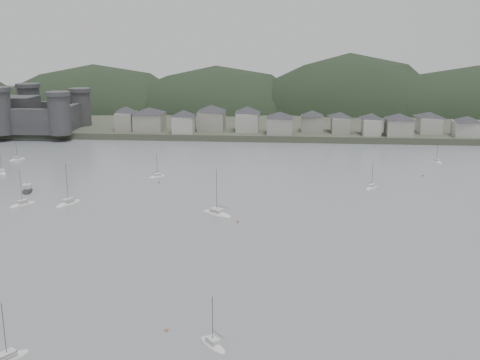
{
  "coord_description": "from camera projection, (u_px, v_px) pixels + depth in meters",
  "views": [
    {
      "loc": [
        14.5,
        -92.72,
        48.6
      ],
      "look_at": [
        0.0,
        75.0,
        6.0
      ],
      "focal_mm": 43.24,
      "sensor_mm": 36.0,
      "label": 1
    }
  ],
  "objects": [
    {
      "name": "castle",
      "position": [
        15.0,
        113.0,
        283.68
      ],
      "size": [
        66.0,
        43.0,
        20.0
      ],
      "color": "#323235",
      "rests_on": "far_shore_land"
    },
    {
      "name": "waterfront_town",
      "position": [
        366.0,
        121.0,
        273.42
      ],
      "size": [
        451.48,
        28.46,
        12.92
      ],
      "color": "gray",
      "rests_on": "far_shore_land"
    },
    {
      "name": "ground",
      "position": [
        204.0,
        316.0,
        102.69
      ],
      "size": [
        900.0,
        900.0,
        0.0
      ],
      "primitive_type": "plane",
      "color": "slate",
      "rests_on": "ground"
    },
    {
      "name": "motor_launch_far",
      "position": [
        27.0,
        190.0,
        183.83
      ],
      "size": [
        5.72,
        9.05,
        4.02
      ],
      "rotation": [
        0.0,
        0.0,
        3.48
      ],
      "color": "black",
      "rests_on": "ground"
    },
    {
      "name": "far_shore_land",
      "position": [
        268.0,
        106.0,
        387.24
      ],
      "size": [
        900.0,
        250.0,
        3.0
      ],
      "primitive_type": "cube",
      "color": "#383D2D",
      "rests_on": "ground"
    },
    {
      "name": "forested_ridge",
      "position": [
        274.0,
        132.0,
        365.25
      ],
      "size": [
        851.55,
        103.94,
        102.57
      ],
      "color": "black",
      "rests_on": "ground"
    },
    {
      "name": "mooring_buoys",
      "position": [
        196.0,
        218.0,
        157.08
      ],
      "size": [
        142.86,
        116.4,
        0.7
      ],
      "color": "#B7673D",
      "rests_on": "ground"
    },
    {
      "name": "moored_fleet",
      "position": [
        176.0,
        225.0,
        150.74
      ],
      "size": [
        228.81,
        157.54,
        13.89
      ],
      "color": "silver",
      "rests_on": "ground"
    }
  ]
}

